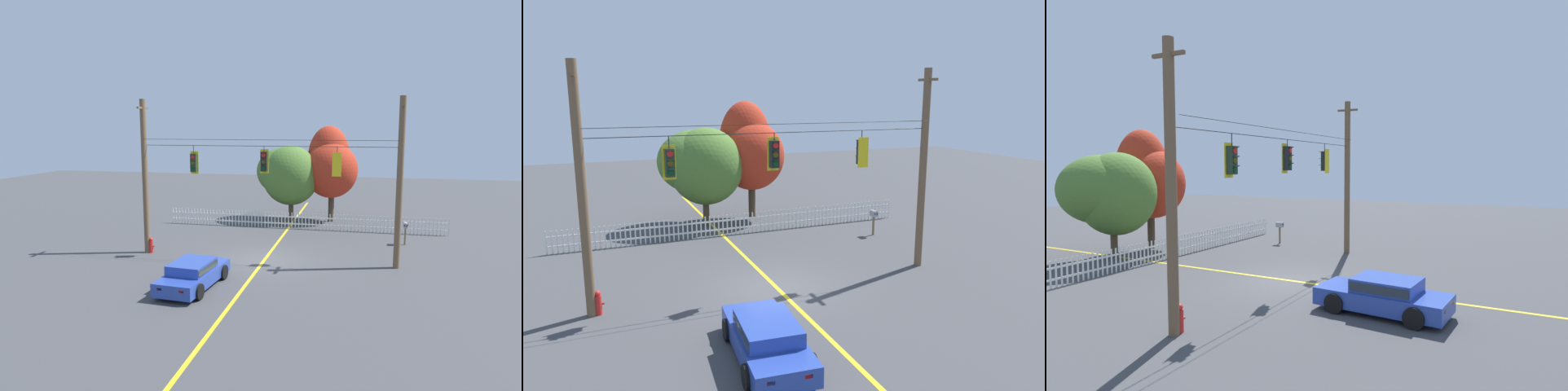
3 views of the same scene
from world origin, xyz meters
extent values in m
plane|color=#424244|center=(0.00, 0.00, 0.00)|extent=(80.00, 80.00, 0.00)
cube|color=gold|center=(0.00, 0.00, 0.00)|extent=(0.16, 36.00, 0.01)
cylinder|color=brown|center=(-6.37, 0.00, 4.01)|extent=(0.30, 0.30, 8.03)
cylinder|color=brown|center=(6.37, 0.00, 4.01)|extent=(0.30, 0.30, 8.03)
cube|color=brown|center=(-6.37, 0.00, 7.58)|extent=(0.10, 1.10, 0.10)
cube|color=brown|center=(6.37, 0.00, 7.58)|extent=(0.10, 1.10, 0.10)
cylinder|color=black|center=(0.00, 0.00, 5.69)|extent=(12.54, 0.02, 0.02)
cylinder|color=black|center=(0.00, -0.25, 6.01)|extent=(12.54, 0.02, 0.02)
cylinder|color=black|center=(-3.68, 0.00, 5.49)|extent=(0.03, 0.03, 0.41)
cube|color=yellow|center=(-3.68, 0.13, 4.83)|extent=(0.43, 0.02, 1.14)
cube|color=#1E3323|center=(-3.68, 0.00, 4.83)|extent=(0.30, 0.24, 0.92)
cylinder|color=red|center=(-3.68, -0.14, 5.13)|extent=(0.20, 0.03, 0.20)
cube|color=#1E3323|center=(-3.68, -0.18, 5.25)|extent=(0.22, 0.12, 0.06)
cylinder|color=#463B09|center=(-3.68, -0.14, 4.83)|extent=(0.20, 0.03, 0.20)
cube|color=#1E3323|center=(-3.68, -0.18, 4.94)|extent=(0.22, 0.12, 0.06)
cylinder|color=#073513|center=(-3.68, -0.14, 4.52)|extent=(0.20, 0.03, 0.20)
cube|color=#1E3323|center=(-3.68, -0.18, 4.64)|extent=(0.22, 0.12, 0.06)
cylinder|color=black|center=(-0.04, 0.00, 5.56)|extent=(0.03, 0.03, 0.27)
cube|color=yellow|center=(-0.04, 0.13, 4.95)|extent=(0.43, 0.02, 1.18)
cube|color=black|center=(-0.04, 0.00, 4.95)|extent=(0.30, 0.24, 0.95)
cylinder|color=red|center=(-0.04, -0.14, 5.26)|extent=(0.20, 0.03, 0.20)
cube|color=black|center=(-0.04, -0.18, 5.38)|extent=(0.22, 0.12, 0.06)
cylinder|color=#463B09|center=(-0.04, -0.14, 4.95)|extent=(0.20, 0.03, 0.20)
cube|color=black|center=(-0.04, -0.18, 5.06)|extent=(0.22, 0.12, 0.06)
cylinder|color=#073513|center=(-0.04, -0.14, 4.63)|extent=(0.20, 0.03, 0.20)
cube|color=black|center=(-0.04, -0.18, 4.74)|extent=(0.22, 0.12, 0.06)
cylinder|color=black|center=(3.48, 0.00, 5.51)|extent=(0.03, 0.03, 0.36)
cube|color=yellow|center=(3.48, -0.13, 4.87)|extent=(0.43, 0.02, 1.13)
cube|color=black|center=(3.48, 0.00, 4.87)|extent=(0.30, 0.24, 0.91)
cylinder|color=red|center=(3.48, 0.14, 5.18)|extent=(0.20, 0.03, 0.20)
cube|color=black|center=(3.48, 0.18, 5.29)|extent=(0.22, 0.12, 0.06)
cylinder|color=#463B09|center=(3.48, 0.14, 4.87)|extent=(0.20, 0.03, 0.20)
cube|color=black|center=(3.48, 0.18, 4.99)|extent=(0.22, 0.12, 0.06)
cylinder|color=#073513|center=(3.48, 0.14, 4.57)|extent=(0.20, 0.03, 0.20)
cube|color=black|center=(3.48, 0.18, 4.68)|extent=(0.22, 0.12, 0.06)
cube|color=silver|center=(-8.08, 7.39, 0.53)|extent=(0.06, 0.04, 1.07)
cube|color=silver|center=(-7.85, 7.39, 0.53)|extent=(0.06, 0.04, 1.07)
cube|color=silver|center=(-7.63, 7.39, 0.53)|extent=(0.06, 0.04, 1.07)
cube|color=silver|center=(-7.40, 7.39, 0.53)|extent=(0.06, 0.04, 1.07)
cube|color=silver|center=(-7.18, 7.39, 0.53)|extent=(0.06, 0.04, 1.07)
cube|color=silver|center=(-6.95, 7.39, 0.53)|extent=(0.06, 0.04, 1.07)
cube|color=silver|center=(-6.73, 7.39, 0.53)|extent=(0.06, 0.04, 1.07)
cube|color=silver|center=(-6.50, 7.39, 0.53)|extent=(0.06, 0.04, 1.07)
cube|color=silver|center=(-6.28, 7.39, 0.53)|extent=(0.06, 0.04, 1.07)
cube|color=silver|center=(-6.05, 7.39, 0.53)|extent=(0.06, 0.04, 1.07)
cube|color=silver|center=(-5.83, 7.39, 0.53)|extent=(0.06, 0.04, 1.07)
cube|color=silver|center=(-5.60, 7.39, 0.53)|extent=(0.06, 0.04, 1.07)
cube|color=silver|center=(-5.38, 7.39, 0.53)|extent=(0.06, 0.04, 1.07)
cube|color=silver|center=(-5.15, 7.39, 0.53)|extent=(0.06, 0.04, 1.07)
cube|color=silver|center=(-4.93, 7.39, 0.53)|extent=(0.06, 0.04, 1.07)
cube|color=silver|center=(-4.70, 7.39, 0.53)|extent=(0.06, 0.04, 1.07)
cube|color=silver|center=(-4.48, 7.39, 0.53)|extent=(0.06, 0.04, 1.07)
cube|color=silver|center=(-4.25, 7.39, 0.53)|extent=(0.06, 0.04, 1.07)
cube|color=silver|center=(-4.03, 7.39, 0.53)|extent=(0.06, 0.04, 1.07)
cube|color=silver|center=(-3.81, 7.39, 0.53)|extent=(0.06, 0.04, 1.07)
cube|color=silver|center=(-3.58, 7.39, 0.53)|extent=(0.06, 0.04, 1.07)
cube|color=silver|center=(-3.36, 7.39, 0.53)|extent=(0.06, 0.04, 1.07)
cube|color=silver|center=(-3.13, 7.39, 0.53)|extent=(0.06, 0.04, 1.07)
cube|color=silver|center=(-2.91, 7.39, 0.53)|extent=(0.06, 0.04, 1.07)
cube|color=silver|center=(-2.68, 7.39, 0.53)|extent=(0.06, 0.04, 1.07)
cube|color=silver|center=(-2.46, 7.39, 0.53)|extent=(0.06, 0.04, 1.07)
cube|color=silver|center=(-2.23, 7.39, 0.53)|extent=(0.06, 0.04, 1.07)
cube|color=silver|center=(-2.01, 7.39, 0.53)|extent=(0.06, 0.04, 1.07)
cube|color=silver|center=(-1.78, 7.39, 0.53)|extent=(0.06, 0.04, 1.07)
cube|color=silver|center=(-1.56, 7.39, 0.53)|extent=(0.06, 0.04, 1.07)
cube|color=silver|center=(-1.33, 7.39, 0.53)|extent=(0.06, 0.04, 1.07)
cube|color=silver|center=(-1.11, 7.39, 0.53)|extent=(0.06, 0.04, 1.07)
cube|color=silver|center=(-0.88, 7.39, 0.53)|extent=(0.06, 0.04, 1.07)
cube|color=silver|center=(-0.66, 7.39, 0.53)|extent=(0.06, 0.04, 1.07)
cube|color=silver|center=(-0.43, 7.39, 0.53)|extent=(0.06, 0.04, 1.07)
cube|color=silver|center=(-0.21, 7.39, 0.53)|extent=(0.06, 0.04, 1.07)
cube|color=silver|center=(0.02, 7.39, 0.53)|extent=(0.06, 0.04, 1.07)
cube|color=silver|center=(0.24, 7.39, 0.53)|extent=(0.06, 0.04, 1.07)
cube|color=silver|center=(0.46, 7.39, 0.53)|extent=(0.06, 0.04, 1.07)
cube|color=silver|center=(0.69, 7.39, 0.53)|extent=(0.06, 0.04, 1.07)
cube|color=silver|center=(0.91, 7.39, 0.53)|extent=(0.06, 0.04, 1.07)
cube|color=silver|center=(1.14, 7.39, 0.53)|extent=(0.06, 0.04, 1.07)
cube|color=silver|center=(1.36, 7.39, 0.53)|extent=(0.06, 0.04, 1.07)
cube|color=silver|center=(1.59, 7.39, 0.53)|extent=(0.06, 0.04, 1.07)
cube|color=silver|center=(1.81, 7.39, 0.53)|extent=(0.06, 0.04, 1.07)
cube|color=silver|center=(2.04, 7.39, 0.53)|extent=(0.06, 0.04, 1.07)
cube|color=silver|center=(2.26, 7.39, 0.53)|extent=(0.06, 0.04, 1.07)
cube|color=silver|center=(2.49, 7.39, 0.53)|extent=(0.06, 0.04, 1.07)
cube|color=silver|center=(2.71, 7.39, 0.53)|extent=(0.06, 0.04, 1.07)
cube|color=silver|center=(2.94, 7.39, 0.53)|extent=(0.06, 0.04, 1.07)
cube|color=silver|center=(3.16, 7.39, 0.53)|extent=(0.06, 0.04, 1.07)
cube|color=silver|center=(3.39, 7.39, 0.53)|extent=(0.06, 0.04, 1.07)
cube|color=silver|center=(3.61, 7.39, 0.53)|extent=(0.06, 0.04, 1.07)
cube|color=silver|center=(3.84, 7.39, 0.53)|extent=(0.06, 0.04, 1.07)
cube|color=silver|center=(4.06, 7.39, 0.53)|extent=(0.06, 0.04, 1.07)
cube|color=silver|center=(4.29, 7.39, 0.53)|extent=(0.06, 0.04, 1.07)
cube|color=silver|center=(4.51, 7.39, 0.53)|extent=(0.06, 0.04, 1.07)
cube|color=silver|center=(4.73, 7.39, 0.53)|extent=(0.06, 0.04, 1.07)
cube|color=silver|center=(4.96, 7.39, 0.53)|extent=(0.06, 0.04, 1.07)
cube|color=silver|center=(5.18, 7.39, 0.53)|extent=(0.06, 0.04, 1.07)
cube|color=silver|center=(5.41, 7.39, 0.53)|extent=(0.06, 0.04, 1.07)
cube|color=silver|center=(5.63, 7.39, 0.53)|extent=(0.06, 0.04, 1.07)
cube|color=silver|center=(5.86, 7.39, 0.53)|extent=(0.06, 0.04, 1.07)
cube|color=silver|center=(6.08, 7.39, 0.53)|extent=(0.06, 0.04, 1.07)
cube|color=silver|center=(6.31, 7.39, 0.53)|extent=(0.06, 0.04, 1.07)
cube|color=silver|center=(6.53, 7.39, 0.53)|extent=(0.06, 0.04, 1.07)
cube|color=silver|center=(6.76, 7.39, 0.53)|extent=(0.06, 0.04, 1.07)
cube|color=silver|center=(6.98, 7.39, 0.53)|extent=(0.06, 0.04, 1.07)
cube|color=silver|center=(7.21, 7.39, 0.53)|extent=(0.06, 0.04, 1.07)
cube|color=silver|center=(7.43, 7.39, 0.53)|extent=(0.06, 0.04, 1.07)
cube|color=silver|center=(7.66, 7.39, 0.53)|extent=(0.06, 0.04, 1.07)
cube|color=silver|center=(7.88, 7.39, 0.53)|extent=(0.06, 0.04, 1.07)
cube|color=silver|center=(8.11, 7.39, 0.53)|extent=(0.06, 0.04, 1.07)
cube|color=silver|center=(8.33, 7.39, 0.53)|extent=(0.06, 0.04, 1.07)
cube|color=silver|center=(8.56, 7.39, 0.53)|extent=(0.06, 0.04, 1.07)
cube|color=silver|center=(8.78, 7.39, 0.53)|extent=(0.06, 0.04, 1.07)
cube|color=silver|center=(9.00, 7.39, 0.53)|extent=(0.06, 0.04, 1.07)
cube|color=silver|center=(9.23, 7.39, 0.53)|extent=(0.06, 0.04, 1.07)
cube|color=silver|center=(9.45, 7.39, 0.53)|extent=(0.06, 0.04, 1.07)
cube|color=silver|center=(9.68, 7.39, 0.53)|extent=(0.06, 0.04, 1.07)
cube|color=silver|center=(9.90, 7.39, 0.53)|extent=(0.06, 0.04, 1.07)
cube|color=silver|center=(0.91, 7.42, 0.32)|extent=(17.98, 0.03, 0.08)
cube|color=silver|center=(0.91, 7.42, 0.77)|extent=(17.98, 0.03, 0.08)
cylinder|color=brown|center=(-0.23, 9.98, 1.01)|extent=(0.34, 0.34, 2.02)
ellipsoid|color=#4C752D|center=(-0.23, 9.60, 3.26)|extent=(3.97, 3.46, 4.13)
ellipsoid|color=#4C752D|center=(-0.70, 10.18, 3.49)|extent=(4.03, 3.97, 3.41)
cylinder|color=#473828|center=(2.56, 10.37, 1.30)|extent=(0.40, 0.40, 2.60)
ellipsoid|color=#B22D19|center=(2.50, 10.08, 3.65)|extent=(3.69, 3.39, 3.85)
ellipsoid|color=#B22D19|center=(2.31, 10.66, 4.41)|extent=(2.93, 2.67, 4.54)
cube|color=#28429E|center=(-2.06, -4.57, 0.45)|extent=(2.00, 4.26, 0.55)
cube|color=#28429E|center=(-2.07, -4.72, 0.94)|extent=(1.62, 2.10, 0.42)
cube|color=#232D38|center=(-2.07, -4.72, 0.94)|extent=(1.65, 2.02, 0.27)
cylinder|color=black|center=(-2.78, -3.22, 0.32)|extent=(0.23, 0.65, 0.64)
cylinder|color=black|center=(-1.12, -3.36, 0.32)|extent=(0.23, 0.65, 0.64)
cylinder|color=black|center=(-2.99, -5.78, 0.32)|extent=(0.23, 0.65, 0.64)
cylinder|color=black|center=(-1.33, -5.91, 0.32)|extent=(0.23, 0.65, 0.64)
cube|color=white|center=(-2.34, -2.49, 0.55)|extent=(0.20, 0.06, 0.10)
cube|color=white|center=(-1.43, -2.56, 0.55)|extent=(0.20, 0.06, 0.10)
cube|color=red|center=(-2.68, -6.57, 0.55)|extent=(0.20, 0.06, 0.10)
cube|color=red|center=(-1.77, -6.65, 0.55)|extent=(0.20, 0.06, 0.10)
cylinder|color=red|center=(-6.16, -0.01, 0.33)|extent=(0.22, 0.22, 0.65)
sphere|color=red|center=(-6.16, -0.01, 0.72)|extent=(0.20, 0.20, 0.20)
cylinder|color=red|center=(-6.31, -0.01, 0.36)|extent=(0.08, 0.08, 0.08)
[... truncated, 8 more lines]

